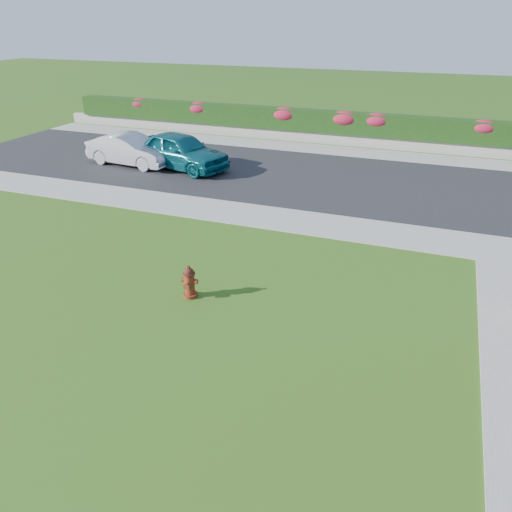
% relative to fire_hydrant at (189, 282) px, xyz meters
% --- Properties ---
extents(ground, '(120.00, 120.00, 0.00)m').
position_rel_fire_hydrant_xyz_m(ground, '(0.72, -3.27, -0.40)').
color(ground, black).
rests_on(ground, ground).
extents(street_far, '(26.00, 8.00, 0.04)m').
position_rel_fire_hydrant_xyz_m(street_far, '(-4.28, 10.73, -0.38)').
color(street_far, black).
rests_on(street_far, ground).
extents(sidewalk_far, '(24.00, 2.00, 0.04)m').
position_rel_fire_hydrant_xyz_m(sidewalk_far, '(-5.28, 5.73, -0.38)').
color(sidewalk_far, gray).
rests_on(sidewalk_far, ground).
extents(curb_corner, '(2.00, 2.00, 0.04)m').
position_rel_fire_hydrant_xyz_m(curb_corner, '(7.72, 5.73, -0.38)').
color(curb_corner, gray).
rests_on(curb_corner, ground).
extents(sidewalk_beyond, '(34.00, 2.00, 0.04)m').
position_rel_fire_hydrant_xyz_m(sidewalk_beyond, '(-0.28, 15.73, -0.38)').
color(sidewalk_beyond, gray).
rests_on(sidewalk_beyond, ground).
extents(retaining_wall, '(34.00, 0.40, 0.60)m').
position_rel_fire_hydrant_xyz_m(retaining_wall, '(-0.28, 17.23, -0.10)').
color(retaining_wall, gray).
rests_on(retaining_wall, ground).
extents(hedge, '(32.00, 0.90, 1.10)m').
position_rel_fire_hydrant_xyz_m(hedge, '(-0.28, 17.33, 0.75)').
color(hedge, black).
rests_on(hedge, retaining_wall).
extents(fire_hydrant, '(0.43, 0.41, 0.85)m').
position_rel_fire_hydrant_xyz_m(fire_hydrant, '(0.00, 0.00, 0.00)').
color(fire_hydrant, '#591B0D').
rests_on(fire_hydrant, ground).
extents(sedan_teal, '(5.03, 3.03, 1.60)m').
position_rel_fire_hydrant_xyz_m(sedan_teal, '(-5.65, 10.00, 0.44)').
color(sedan_teal, '#0C525E').
rests_on(sedan_teal, street_far).
extents(sedan_silver, '(4.37, 1.93, 1.40)m').
position_rel_fire_hydrant_xyz_m(sedan_silver, '(-8.08, 9.71, 0.34)').
color(sedan_silver, '#B7B9BF').
rests_on(sedan_silver, street_far).
extents(flower_clump_a, '(1.27, 0.82, 0.64)m').
position_rel_fire_hydrant_xyz_m(flower_clump_a, '(-12.32, 17.23, 1.05)').
color(flower_clump_a, '#AA1D31').
rests_on(flower_clump_a, hedge).
extents(flower_clump_b, '(1.41, 0.91, 0.71)m').
position_rel_fire_hydrant_xyz_m(flower_clump_b, '(-8.32, 17.23, 1.02)').
color(flower_clump_b, '#AA1D31').
rests_on(flower_clump_b, hedge).
extents(flower_clump_c, '(1.52, 0.98, 0.76)m').
position_rel_fire_hydrant_xyz_m(flower_clump_c, '(-3.08, 17.23, 1.00)').
color(flower_clump_c, '#AA1D31').
rests_on(flower_clump_c, hedge).
extents(flower_clump_d, '(1.56, 1.00, 0.78)m').
position_rel_fire_hydrant_xyz_m(flower_clump_d, '(0.24, 17.23, 0.99)').
color(flower_clump_d, '#AA1D31').
rests_on(flower_clump_d, hedge).
extents(flower_clump_e, '(1.48, 0.95, 0.74)m').
position_rel_fire_hydrant_xyz_m(flower_clump_e, '(1.92, 17.23, 1.00)').
color(flower_clump_e, '#AA1D31').
rests_on(flower_clump_e, hedge).
extents(flower_clump_f, '(1.41, 0.91, 0.70)m').
position_rel_fire_hydrant_xyz_m(flower_clump_f, '(7.02, 17.23, 1.02)').
color(flower_clump_f, '#AA1D31').
rests_on(flower_clump_f, hedge).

